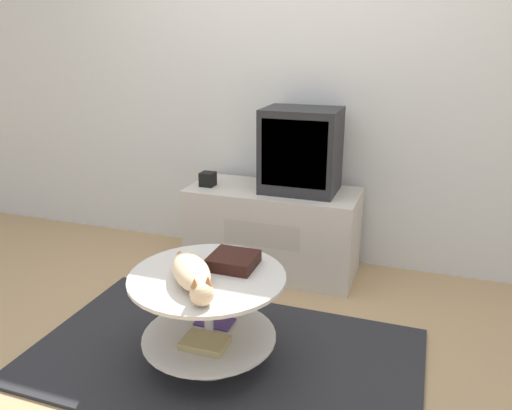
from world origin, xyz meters
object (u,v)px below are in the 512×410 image
Objects in this scene: tv at (301,150)px; dvd_box at (233,261)px; speaker at (208,179)px; cat at (192,274)px.

dvd_box is (-0.06, -1.03, -0.33)m from tv.
speaker is at bearing 120.77° from dvd_box.
dvd_box is at bearing -93.38° from tv.
speaker is at bearing 162.81° from cat.
speaker is at bearing -170.95° from tv.
dvd_box is 0.26m from cat.
tv is at bearing 134.39° from cat.
dvd_box is at bearing -59.23° from speaker.
speaker is (-0.62, -0.10, -0.22)m from tv.
speaker is 0.43× the size of dvd_box.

